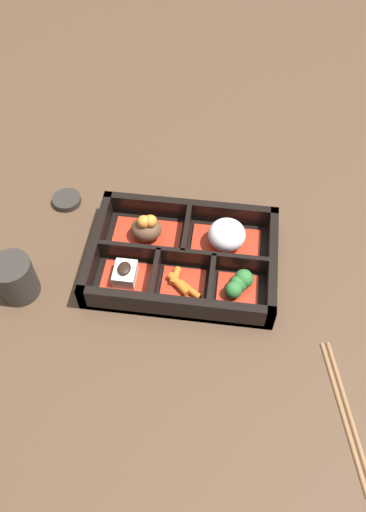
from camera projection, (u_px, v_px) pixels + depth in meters
name	position (u px, v px, depth m)	size (l,w,h in m)	color
ground_plane	(183.00, 265.00, 0.85)	(3.00, 3.00, 0.00)	#4C3523
bento_base	(183.00, 263.00, 0.85)	(0.31, 0.21, 0.01)	black
bento_rim	(183.00, 257.00, 0.83)	(0.31, 0.21, 0.05)	black
bowl_stew	(147.00, 230.00, 0.85)	(0.12, 0.08, 0.06)	#B22D19
bowl_rice	(227.00, 237.00, 0.84)	(0.12, 0.08, 0.05)	#B22D19
bowl_tofu	(125.00, 275.00, 0.81)	(0.08, 0.06, 0.04)	#B22D19
bowl_carrots	(182.00, 284.00, 0.81)	(0.07, 0.06, 0.02)	#B22D19
bowl_greens	(239.00, 285.00, 0.79)	(0.07, 0.06, 0.04)	#B22D19
tea_cup	(15.00, 278.00, 0.79)	(0.06, 0.06, 0.07)	#2D2823
chopsticks	(346.00, 413.00, 0.70)	(0.07, 0.22, 0.01)	brown
sauce_dish	(67.00, 200.00, 0.93)	(0.05, 0.05, 0.01)	#2D2823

